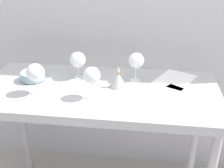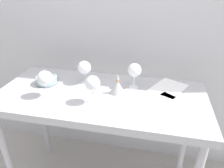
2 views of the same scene
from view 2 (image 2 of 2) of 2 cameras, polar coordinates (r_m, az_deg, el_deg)
The scene contains 10 objects.
back_wall at distance 1.75m, azimuth 0.92°, elevation 16.98°, with size 3.80×0.04×2.60m, color #B9B9BE.
steel_counter at distance 1.49m, azimuth -3.04°, elevation -6.12°, with size 1.40×0.65×0.90m.
wine_glass_near_center at distance 1.28m, azimuth -5.20°, elevation 0.02°, with size 0.09×0.09×0.18m.
wine_glass_near_left at distance 1.41m, azimuth -17.46°, elevation 1.31°, with size 0.10×0.10×0.18m.
wine_glass_far_left at distance 1.54m, azimuth -7.36°, elevation 4.22°, with size 0.10×0.10×0.17m.
wine_glass_far_right at distance 1.47m, azimuth 6.03°, elevation 3.54°, with size 0.10×0.10×0.18m.
tasting_sheet_upper at distance 1.55m, azimuth 14.88°, elevation -0.99°, with size 0.19×0.26×0.00m, color white.
tasting_sheet_lower at distance 1.35m, azimuth 13.39°, elevation -5.25°, with size 0.17×0.27×0.00m, color white.
tasting_bowl at distance 1.62m, azimuth -17.10°, elevation 1.11°, with size 0.15×0.15×0.06m.
decanter_funnel at distance 1.42m, azimuth 1.48°, elevation -0.74°, with size 0.10×0.10×0.14m.
Camera 2 is at (0.34, -1.20, 1.61)m, focal length 34.25 mm.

